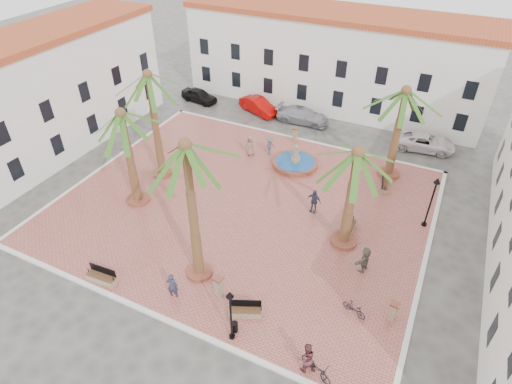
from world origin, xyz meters
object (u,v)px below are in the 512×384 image
at_px(lamppost_e, 433,194).
at_px(bench_ne, 384,185).
at_px(bench_e, 349,229).
at_px(bicycle_b, 354,309).
at_px(pedestrian_north, 270,146).
at_px(car_white, 425,142).
at_px(litter_bin, 235,327).
at_px(bollard_se, 219,286).
at_px(bollard_e, 393,311).
at_px(cyclist_a, 172,286).
at_px(car_red, 259,106).
at_px(car_silver, 303,115).
at_px(palm_e, 356,166).
at_px(bollard_n, 295,134).
at_px(palm_nw, 149,86).
at_px(pedestrian_fountain_a, 250,146).
at_px(palm_ne, 404,102).
at_px(pedestrian_fountain_b, 314,201).
at_px(car_black, 199,95).
at_px(bench_s, 102,278).
at_px(palm_s, 187,161).
at_px(fountain, 295,162).
at_px(lamppost_s, 230,307).
at_px(pedestrian_east, 365,259).
at_px(bicycle_a, 316,368).
at_px(bench_se, 246,311).

bearing_deg(lamppost_e, bench_ne, 137.64).
bearing_deg(bench_e, bicycle_b, -161.18).
relative_size(bench_ne, lamppost_e, 0.49).
distance_m(pedestrian_north, car_white, 13.87).
height_order(litter_bin, pedestrian_north, pedestrian_north).
bearing_deg(bollard_se, bollard_e, 15.88).
bearing_deg(car_white, cyclist_a, 148.75).
distance_m(car_red, car_silver, 4.85).
bearing_deg(palm_e, bollard_n, 125.52).
bearing_deg(pedestrian_north, palm_nw, 157.19).
distance_m(bench_ne, lamppost_e, 5.34).
relative_size(palm_nw, lamppost_e, 2.20).
bearing_deg(palm_nw, car_white, 36.45).
xyz_separation_m(bollard_n, pedestrian_fountain_a, (-2.57, -3.98, 0.22)).
distance_m(palm_ne, pedestrian_fountain_a, 12.89).
bearing_deg(pedestrian_fountain_b, car_black, 150.60).
relative_size(palm_ne, bench_s, 3.89).
distance_m(palm_nw, bicycle_b, 20.32).
bearing_deg(car_black, lamppost_e, -104.73).
bearing_deg(palm_s, fountain, 86.92).
height_order(palm_e, pedestrian_fountain_a, palm_e).
xyz_separation_m(bollard_se, car_red, (-8.35, 22.71, -0.13)).
xyz_separation_m(car_silver, car_white, (11.63, -0.09, -0.03)).
xyz_separation_m(fountain, bicycle_b, (8.57, -12.76, 0.18)).
distance_m(lamppost_s, cyclist_a, 4.73).
bearing_deg(lamppost_e, palm_e, -137.82).
distance_m(palm_e, bollard_e, 8.33).
xyz_separation_m(bench_ne, pedestrian_fountain_a, (-11.56, -0.20, 0.63)).
distance_m(pedestrian_north, car_black, 13.38).
bearing_deg(fountain, car_red, 132.45).
relative_size(palm_s, car_white, 1.82).
relative_size(litter_bin, car_black, 0.16).
height_order(palm_ne, cyclist_a, palm_ne).
height_order(palm_s, pedestrian_east, palm_s).
xyz_separation_m(fountain, pedestrian_north, (-2.64, 0.62, 0.57)).
relative_size(palm_nw, palm_s, 0.93).
height_order(lamppost_e, bollard_e, lamppost_e).
distance_m(lamppost_s, pedestrian_east, 9.38).
bearing_deg(pedestrian_north, bollard_e, -112.21).
height_order(palm_s, bollard_e, palm_s).
xyz_separation_m(palm_nw, bicycle_a, (17.09, -11.04, -7.06)).
bearing_deg(pedestrian_fountain_b, car_white, 71.86).
bearing_deg(pedestrian_fountain_a, fountain, 4.49).
bearing_deg(bollard_e, bench_se, -156.14).
relative_size(cyclist_a, pedestrian_fountain_b, 0.95).
distance_m(palm_e, lamppost_s, 10.81).
height_order(palm_nw, bench_ne, palm_nw).
xyz_separation_m(fountain, car_white, (9.30, 7.68, 0.31)).
xyz_separation_m(bench_ne, pedestrian_fountain_b, (-4.01, -5.15, 0.66)).
distance_m(cyclist_a, pedestrian_east, 11.57).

